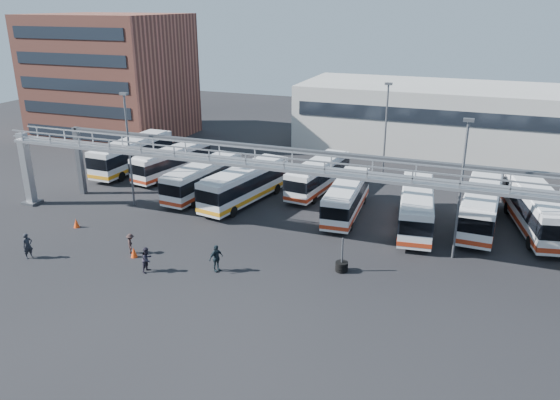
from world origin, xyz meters
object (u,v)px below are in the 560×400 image
(light_pole_left, at_px, (129,144))
(bus_6, at_px, (416,207))
(tire_stack, at_px, (342,266))
(bus_3, at_px, (245,183))
(bus_0, at_px, (132,153))
(pedestrian_c, at_px, (131,244))
(bus_5, at_px, (347,197))
(bus_1, at_px, (172,161))
(bus_2, at_px, (203,177))
(bus_4, at_px, (318,175))
(light_pole_back, at_px, (386,129))
(pedestrian_d, at_px, (216,258))
(cone_left, at_px, (76,223))
(pedestrian_a, at_px, (28,246))
(bus_7, at_px, (481,206))
(light_pole_mid, at_px, (461,183))
(bus_8, at_px, (536,209))
(pedestrian_b, at_px, (147,259))
(cone_right, at_px, (134,252))

(light_pole_left, bearing_deg, bus_6, 8.57)
(tire_stack, bearing_deg, bus_3, 139.38)
(light_pole_left, relative_size, bus_0, 0.88)
(light_pole_left, distance_m, pedestrian_c, 11.49)
(bus_5, bearing_deg, pedestrian_c, -137.77)
(bus_1, xyz_separation_m, bus_2, (5.94, -4.09, 0.08))
(bus_4, height_order, tire_stack, bus_4)
(light_pole_back, distance_m, pedestrian_d, 24.48)
(bus_1, distance_m, bus_5, 20.45)
(light_pole_left, distance_m, cone_left, 8.24)
(light_pole_left, xyz_separation_m, pedestrian_a, (-0.68, -11.93, -4.77))
(bus_2, xyz_separation_m, tire_stack, (16.36, -10.63, -1.34))
(light_pole_back, xyz_separation_m, pedestrian_d, (-7.06, -22.95, -4.76))
(bus_7, height_order, tire_stack, bus_7)
(light_pole_left, height_order, bus_2, light_pole_left)
(bus_2, height_order, bus_3, bus_3)
(pedestrian_a, xyz_separation_m, tire_stack, (21.69, 6.02, -0.54))
(light_pole_left, relative_size, light_pole_back, 1.00)
(light_pole_back, relative_size, cone_left, 13.50)
(bus_5, height_order, pedestrian_a, bus_5)
(light_pole_mid, bearing_deg, bus_8, 52.26)
(bus_6, bearing_deg, light_pole_left, -178.07)
(bus_5, bearing_deg, bus_3, 178.50)
(bus_2, relative_size, pedestrian_d, 5.48)
(bus_0, relative_size, pedestrian_c, 7.61)
(light_pole_mid, height_order, light_pole_back, same)
(bus_0, height_order, bus_6, bus_0)
(bus_1, height_order, pedestrian_c, bus_1)
(pedestrian_a, relative_size, pedestrian_b, 1.07)
(bus_5, bearing_deg, bus_2, 175.79)
(bus_3, bearing_deg, pedestrian_a, -110.71)
(bus_7, distance_m, pedestrian_c, 27.80)
(light_pole_left, distance_m, bus_2, 7.72)
(pedestrian_c, height_order, cone_right, pedestrian_c)
(bus_0, bearing_deg, bus_2, -19.51)
(pedestrian_a, distance_m, pedestrian_b, 9.30)
(light_pole_mid, relative_size, cone_right, 13.42)
(light_pole_mid, height_order, bus_3, light_pole_mid)
(bus_5, distance_m, cone_right, 18.38)
(bus_8, distance_m, pedestrian_a, 38.95)
(bus_3, height_order, bus_5, bus_3)
(bus_7, height_order, bus_8, bus_8)
(bus_1, relative_size, bus_4, 0.98)
(bus_7, xyz_separation_m, cone_right, (-23.22, -14.82, -1.51))
(light_pole_mid, xyz_separation_m, pedestrian_b, (-19.47, -9.65, -4.83))
(pedestrian_d, relative_size, cone_left, 2.57)
(bus_8, distance_m, cone_left, 37.24)
(pedestrian_d, height_order, cone_right, pedestrian_d)
(pedestrian_d, height_order, tire_stack, tire_stack)
(pedestrian_b, bearing_deg, bus_1, 29.82)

